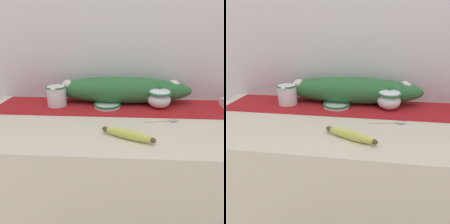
# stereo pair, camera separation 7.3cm
# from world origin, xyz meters

# --- Properties ---
(countertop) EXTENTS (1.41, 0.63, 0.87)m
(countertop) POSITION_xyz_m (0.00, 0.00, 0.44)
(countertop) COLOR beige
(countertop) RESTS_ON ground_plane
(back_wall) EXTENTS (2.21, 0.04, 2.40)m
(back_wall) POSITION_xyz_m (0.00, 0.33, 1.20)
(back_wall) COLOR silver
(back_wall) RESTS_ON ground_plane
(table_runner) EXTENTS (1.30, 0.28, 0.00)m
(table_runner) POSITION_xyz_m (0.00, 0.16, 0.88)
(table_runner) COLOR #A8191E
(table_runner) RESTS_ON countertop
(cream_pitcher) EXTENTS (0.10, 0.12, 0.11)m
(cream_pitcher) POSITION_xyz_m (-0.34, 0.17, 0.93)
(cream_pitcher) COLOR white
(cream_pitcher) RESTS_ON countertop
(sugar_bowl) EXTENTS (0.12, 0.12, 0.12)m
(sugar_bowl) POSITION_xyz_m (0.19, 0.16, 0.93)
(sugar_bowl) COLOR white
(sugar_bowl) RESTS_ON countertop
(small_dish) EXTENTS (0.14, 0.14, 0.02)m
(small_dish) POSITION_xyz_m (-0.07, 0.15, 0.89)
(small_dish) COLOR white
(small_dish) RESTS_ON countertop
(banana) EXTENTS (0.21, 0.12, 0.04)m
(banana) POSITION_xyz_m (0.03, -0.18, 0.89)
(banana) COLOR #CCD156
(banana) RESTS_ON countertop
(spoon) EXTENTS (0.16, 0.04, 0.01)m
(spoon) POSITION_xyz_m (0.22, -0.01, 0.88)
(spoon) COLOR #B7B7BC
(spoon) RESTS_ON countertop
(poinsettia_garland) EXTENTS (0.74, 0.15, 0.14)m
(poinsettia_garland) POSITION_xyz_m (0.00, 0.23, 0.95)
(poinsettia_garland) COLOR #2D6B38
(poinsettia_garland) RESTS_ON countertop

